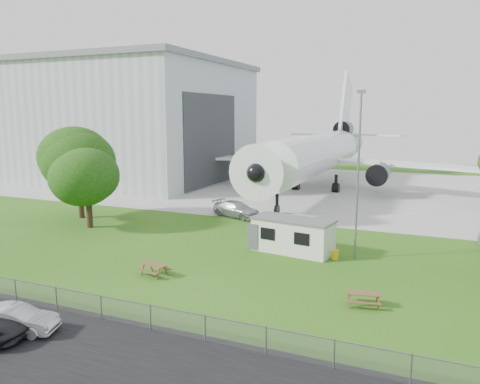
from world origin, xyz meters
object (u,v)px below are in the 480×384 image
at_px(car_centre_sedan, 15,320).
at_px(hangar, 106,120).
at_px(airliner, 318,152).
at_px(site_cabin, 293,235).
at_px(picnic_east, 363,306).
at_px(picnic_west, 155,275).

bearing_deg(car_centre_sedan, hangar, 16.19).
distance_m(airliner, site_cabin, 30.71).
relative_size(site_cabin, car_centre_sedan, 1.70).
height_order(site_cabin, picnic_east, site_cabin).
height_order(airliner, picnic_west, airliner).
distance_m(hangar, picnic_west, 52.89).
bearing_deg(picnic_east, car_centre_sedan, -157.97).
xyz_separation_m(hangar, picnic_east, (48.11, -38.42, -9.41)).
relative_size(hangar, airliner, 0.90).
bearing_deg(airliner, car_centre_sedan, -93.35).
bearing_deg(site_cabin, hangar, 144.09).
xyz_separation_m(picnic_east, car_centre_sedan, (-14.96, -9.94, 0.67)).
height_order(hangar, picnic_east, hangar).
xyz_separation_m(hangar, airliner, (35.97, -0.14, -4.14)).
bearing_deg(car_centre_sedan, site_cabin, -42.87).
bearing_deg(airliner, hangar, 179.78).
height_order(site_cabin, car_centre_sedan, site_cabin).
bearing_deg(car_centre_sedan, picnic_west, -27.61).
bearing_deg(site_cabin, picnic_west, -128.05).
height_order(airliner, picnic_east, airliner).
height_order(picnic_east, car_centre_sedan, car_centre_sedan).
xyz_separation_m(site_cabin, picnic_west, (-6.80, -8.69, -1.31)).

